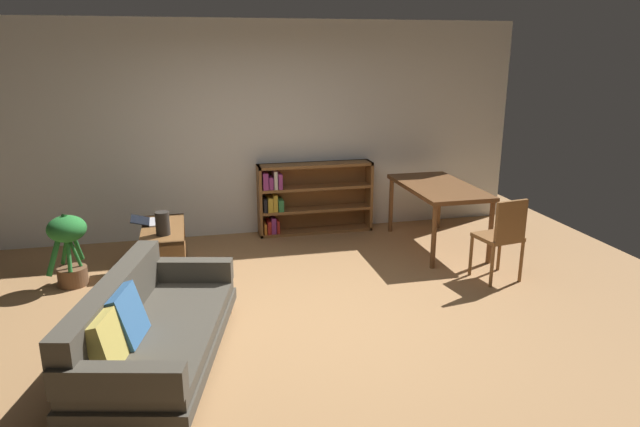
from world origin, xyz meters
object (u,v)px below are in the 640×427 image
object	(u,v)px
potted_floor_plant	(68,243)
dining_table	(438,191)
dining_chair_near	(502,234)
fabric_couch	(147,327)
open_laptop	(152,221)
desk_speaker	(163,223)
bookshelf	(308,198)
media_console	(165,251)

from	to	relation	value
potted_floor_plant	dining_table	size ratio (longest dim) A/B	0.53
dining_table	dining_chair_near	bearing A→B (deg)	-80.84
fabric_couch	open_laptop	size ratio (longest dim) A/B	5.04
open_laptop	desk_speaker	size ratio (longest dim) A/B	1.71
bookshelf	dining_chair_near	bearing A→B (deg)	-52.81
open_laptop	desk_speaker	world-z (taller)	desk_speaker
media_console	desk_speaker	xyz separation A→B (m)	(0.02, -0.25, 0.39)
potted_floor_plant	open_laptop	bearing A→B (deg)	19.51
dining_table	potted_floor_plant	bearing A→B (deg)	-176.26
potted_floor_plant	desk_speaker	bearing A→B (deg)	-9.62
desk_speaker	potted_floor_plant	bearing A→B (deg)	170.38
dining_chair_near	open_laptop	bearing A→B (deg)	161.37
media_console	dining_chair_near	world-z (taller)	dining_chair_near
media_console	potted_floor_plant	bearing A→B (deg)	-174.71
potted_floor_plant	dining_table	bearing A→B (deg)	3.74
media_console	fabric_couch	bearing A→B (deg)	-92.11
bookshelf	open_laptop	bearing A→B (deg)	-154.39
dining_chair_near	bookshelf	distance (m)	2.64
open_laptop	bookshelf	xyz separation A→B (m)	(1.92, 0.92, -0.08)
fabric_couch	dining_chair_near	world-z (taller)	dining_chair_near
open_laptop	dining_table	distance (m)	3.33
bookshelf	fabric_couch	bearing A→B (deg)	-121.96
media_console	open_laptop	bearing A→B (deg)	118.91
fabric_couch	dining_table	world-z (taller)	dining_table
fabric_couch	media_console	bearing A→B (deg)	87.89
open_laptop	dining_chair_near	world-z (taller)	dining_chair_near
media_console	dining_table	xyz separation A→B (m)	(3.22, 0.19, 0.44)
potted_floor_plant	dining_table	distance (m)	4.16
open_laptop	dining_chair_near	distance (m)	3.71
desk_speaker	potted_floor_plant	xyz separation A→B (m)	(-0.94, 0.16, -0.19)
potted_floor_plant	bookshelf	distance (m)	2.99
fabric_couch	desk_speaker	size ratio (longest dim) A/B	8.64
dining_table	bookshelf	distance (m)	1.71
open_laptop	potted_floor_plant	size ratio (longest dim) A/B	0.53
media_console	desk_speaker	bearing A→B (deg)	-86.38
dining_table	dining_chair_near	world-z (taller)	dining_chair_near
open_laptop	dining_table	bearing A→B (deg)	-0.30
desk_speaker	media_console	bearing A→B (deg)	93.62
media_console	dining_table	world-z (taller)	dining_table
desk_speaker	dining_table	size ratio (longest dim) A/B	0.16
fabric_couch	media_console	distance (m)	1.89
media_console	open_laptop	distance (m)	0.37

